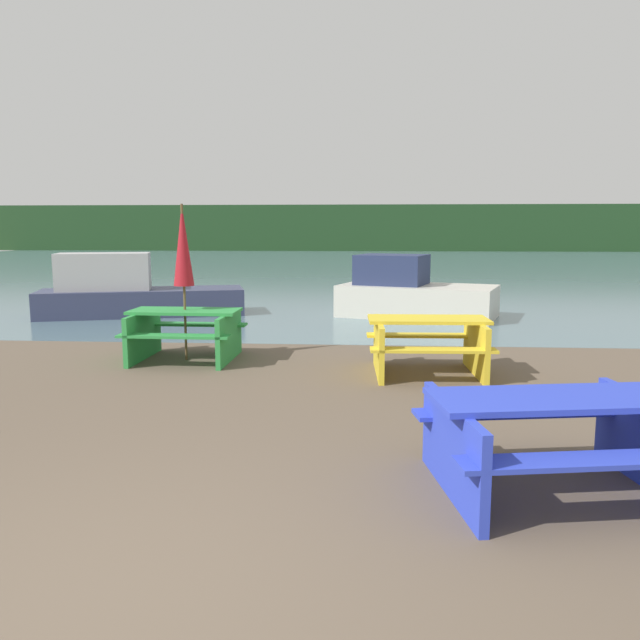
{
  "coord_description": "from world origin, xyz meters",
  "views": [
    {
      "loc": [
        1.36,
        -2.89,
        1.95
      ],
      "look_at": [
        0.83,
        4.57,
        0.85
      ],
      "focal_mm": 35.0,
      "sensor_mm": 36.0,
      "label": 1
    }
  ],
  "objects_px": {
    "picnic_table_yellow": "(427,341)",
    "picnic_table_green": "(186,330)",
    "picnic_table_blue": "(553,433)",
    "boat_second": "(131,293)",
    "umbrella_crimson": "(183,246)",
    "boat": "(412,294)"
  },
  "relations": [
    {
      "from": "picnic_table_blue",
      "to": "boat_second",
      "type": "bearing_deg",
      "value": 126.11
    },
    {
      "from": "picnic_table_blue",
      "to": "picnic_table_green",
      "type": "height_order",
      "value": "picnic_table_green"
    },
    {
      "from": "umbrella_crimson",
      "to": "boat",
      "type": "height_order",
      "value": "umbrella_crimson"
    },
    {
      "from": "picnic_table_green",
      "to": "boat",
      "type": "relative_size",
      "value": 0.44
    },
    {
      "from": "picnic_table_yellow",
      "to": "picnic_table_green",
      "type": "distance_m",
      "value": 3.57
    },
    {
      "from": "picnic_table_yellow",
      "to": "picnic_table_green",
      "type": "height_order",
      "value": "picnic_table_yellow"
    },
    {
      "from": "picnic_table_yellow",
      "to": "umbrella_crimson",
      "type": "height_order",
      "value": "umbrella_crimson"
    },
    {
      "from": "picnic_table_yellow",
      "to": "boat_second",
      "type": "relative_size",
      "value": 0.35
    },
    {
      "from": "picnic_table_blue",
      "to": "picnic_table_green",
      "type": "distance_m",
      "value": 6.02
    },
    {
      "from": "umbrella_crimson",
      "to": "boat",
      "type": "xyz_separation_m",
      "value": [
        3.72,
        4.96,
        -1.19
      ]
    },
    {
      "from": "picnic_table_yellow",
      "to": "picnic_table_blue",
      "type": "bearing_deg",
      "value": -81.75
    },
    {
      "from": "picnic_table_green",
      "to": "picnic_table_blue",
      "type": "bearing_deg",
      "value": -47.62
    },
    {
      "from": "picnic_table_blue",
      "to": "boat",
      "type": "distance_m",
      "value": 9.41
    },
    {
      "from": "boat_second",
      "to": "picnic_table_blue",
      "type": "bearing_deg",
      "value": -69.73
    },
    {
      "from": "picnic_table_yellow",
      "to": "boat",
      "type": "distance_m",
      "value": 5.63
    },
    {
      "from": "picnic_table_yellow",
      "to": "boat_second",
      "type": "bearing_deg",
      "value": 138.85
    },
    {
      "from": "picnic_table_green",
      "to": "boat_second",
      "type": "relative_size",
      "value": 0.35
    },
    {
      "from": "picnic_table_yellow",
      "to": "picnic_table_green",
      "type": "xyz_separation_m",
      "value": [
        -3.51,
        0.67,
        -0.0
      ]
    },
    {
      "from": "picnic_table_green",
      "to": "umbrella_crimson",
      "type": "xyz_separation_m",
      "value": [
        0.0,
        0.0,
        1.24
      ]
    },
    {
      "from": "umbrella_crimson",
      "to": "boat_second",
      "type": "distance_m",
      "value": 5.47
    },
    {
      "from": "boat",
      "to": "picnic_table_green",
      "type": "bearing_deg",
      "value": -108.21
    },
    {
      "from": "picnic_table_yellow",
      "to": "boat",
      "type": "height_order",
      "value": "boat"
    }
  ]
}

